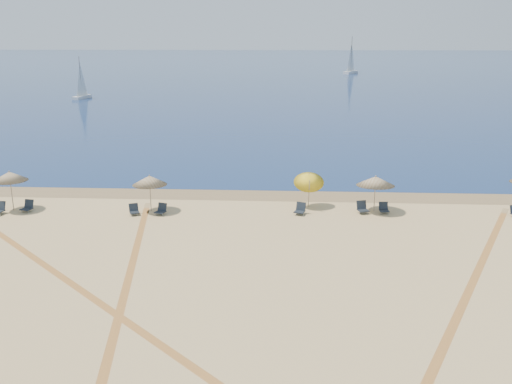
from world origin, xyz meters
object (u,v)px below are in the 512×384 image
(umbrella_2, at_px, (150,180))
(umbrella_3, at_px, (309,179))
(chair_6, at_px, (300,209))
(sailboat_0, at_px, (351,63))
(sailboat_1, at_px, (81,86))
(chair_5, at_px, (161,210))
(chair_3, at_px, (28,206))
(chair_8, at_px, (384,208))
(chair_4, at_px, (134,210))
(umbrella_1, at_px, (10,176))
(umbrella_4, at_px, (376,181))
(chair_7, at_px, (362,208))

(umbrella_2, bearing_deg, umbrella_3, 7.83)
(chair_6, height_order, sailboat_0, sailboat_0)
(sailboat_1, bearing_deg, umbrella_2, -58.06)
(umbrella_2, bearing_deg, chair_5, -38.66)
(chair_3, relative_size, chair_8, 1.18)
(umbrella_2, xyz_separation_m, chair_5, (0.76, -0.60, -1.63))
(chair_4, bearing_deg, umbrella_2, 15.93)
(chair_3, bearing_deg, chair_4, 9.47)
(umbrella_1, relative_size, chair_8, 3.71)
(chair_4, bearing_deg, umbrella_4, -18.20)
(umbrella_3, xyz_separation_m, umbrella_4, (3.93, -0.58, 0.07))
(umbrella_2, height_order, chair_8, umbrella_2)
(sailboat_1, bearing_deg, chair_5, -57.68)
(umbrella_2, xyz_separation_m, chair_7, (12.67, 0.37, -1.61))
(chair_3, bearing_deg, chair_5, 10.62)
(umbrella_1, xyz_separation_m, sailboat_0, (34.23, 129.31, 0.96))
(umbrella_3, bearing_deg, chair_8, -11.17)
(umbrella_2, distance_m, umbrella_3, 9.59)
(chair_5, distance_m, sailboat_0, 132.11)
(sailboat_1, bearing_deg, umbrella_3, -50.48)
(umbrella_1, xyz_separation_m, chair_4, (7.55, -0.47, -1.83))
(chair_3, relative_size, sailboat_1, 0.11)
(umbrella_4, bearing_deg, chair_6, -169.61)
(umbrella_2, distance_m, chair_7, 12.78)
(chair_8, xyz_separation_m, sailboat_1, (-40.42, 60.94, 1.83))
(chair_4, relative_size, chair_7, 0.95)
(chair_6, distance_m, chair_7, 3.74)
(umbrella_4, xyz_separation_m, chair_8, (0.53, -0.30, -1.60))
(chair_7, xyz_separation_m, sailboat_1, (-39.14, 61.00, 1.80))
(umbrella_4, height_order, chair_7, umbrella_4)
(umbrella_3, xyz_separation_m, chair_7, (3.18, -0.94, -1.50))
(umbrella_3, distance_m, sailboat_0, 128.81)
(umbrella_1, distance_m, umbrella_3, 17.96)
(umbrella_2, height_order, chair_7, umbrella_2)
(umbrella_4, distance_m, chair_3, 20.92)
(umbrella_4, height_order, chair_6, umbrella_4)
(chair_7, distance_m, sailboat_0, 129.40)
(umbrella_4, bearing_deg, sailboat_0, 84.48)
(umbrella_3, height_order, sailboat_1, sailboat_1)
(umbrella_4, distance_m, sailboat_1, 72.58)
(umbrella_4, xyz_separation_m, chair_6, (-4.46, -0.82, -1.58))
(umbrella_2, height_order, sailboat_1, sailboat_1)
(chair_7, bearing_deg, sailboat_0, 67.99)
(umbrella_1, bearing_deg, sailboat_1, 106.34)
(umbrella_4, relative_size, chair_5, 2.91)
(umbrella_1, relative_size, umbrella_3, 0.98)
(umbrella_2, relative_size, sailboat_1, 0.33)
(chair_5, bearing_deg, umbrella_3, 30.44)
(chair_3, distance_m, chair_6, 16.37)
(umbrella_2, xyz_separation_m, chair_3, (-7.40, -0.45, -1.62))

